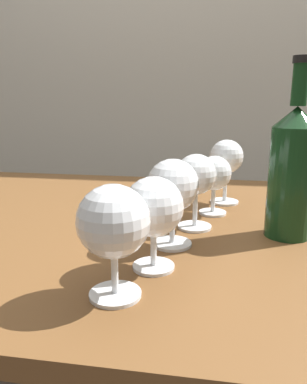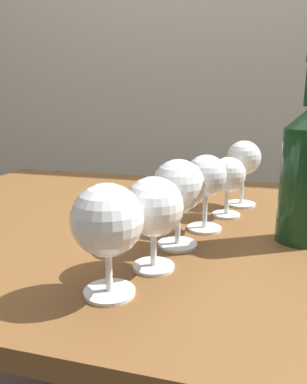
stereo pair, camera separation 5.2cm
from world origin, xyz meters
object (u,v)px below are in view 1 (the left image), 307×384
Objects in this scene: wine_glass_cabernet at (196,176)px; wine_bottle at (292,170)px; wine_glass_chardonnay at (154,208)px; wine_glass_white at (214,174)px; wine_glass_amber at (173,187)px; wine_glass_port at (226,159)px; wine_glass_rose at (113,224)px.

wine_bottle is at bearing -5.17° from wine_glass_cabernet.
wine_glass_cabernet is at bearing 174.83° from wine_bottle.
wine_glass_white is at bearing 73.52° from wine_glass_chardonnay.
wine_glass_white is (0.03, 0.10, -0.01)m from wine_glass_cabernet.
wine_glass_amber is 0.20m from wine_glass_white.
wine_bottle is at bearing -62.46° from wine_glass_port.
wine_glass_amber reaches higher than wine_glass_white.
wine_bottle reaches higher than wine_glass_port.
wine_glass_white is 0.41× the size of wine_bottle.
wine_glass_amber reaches higher than wine_glass_rose.
wine_glass_port is (0.14, 0.46, 0.01)m from wine_glass_rose.
wine_glass_chardonnay is 0.96× the size of wine_glass_cabernet.
wine_glass_rose is 0.19m from wine_glass_amber.
wine_glass_white is at bearing -106.31° from wine_glass_port.
wine_glass_rose is 0.28m from wine_glass_cabernet.
wine_glass_cabernet is (0.03, 0.09, -0.00)m from wine_glass_amber.
wine_glass_rose is 0.96× the size of wine_glass_port.
wine_glass_amber is 1.03× the size of wine_glass_cabernet.
wine_glass_cabernet is at bearing -109.02° from wine_glass_white.
wine_bottle reaches higher than wine_glass_white.
wine_glass_cabernet is at bearing 72.62° from wine_glass_rose.
wine_glass_chardonnay is 0.39m from wine_glass_port.
wine_glass_white is at bearing 72.19° from wine_glass_rose.
wine_glass_rose reaches higher than wine_glass_chardonnay.
wine_glass_cabernet is (0.05, 0.18, 0.01)m from wine_glass_chardonnay.
wine_bottle is at bearing 21.20° from wine_glass_amber.
wine_glass_rose is 1.05× the size of wine_glass_chardonnay.
wine_glass_amber reaches higher than wine_glass_chardonnay.
wine_glass_chardonnay is at bearing -105.12° from wine_glass_cabernet.
wine_glass_rose is at bearing -112.02° from wine_glass_chardonnay.
wine_glass_rose is 0.39m from wine_glass_white.
wine_glass_port is (0.03, 0.09, 0.02)m from wine_glass_white.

